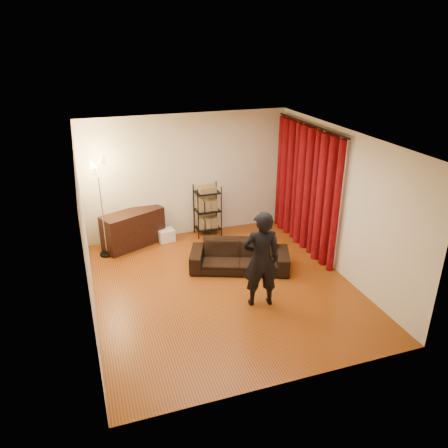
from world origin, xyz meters
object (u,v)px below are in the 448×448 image
object	(u,v)px
sofa	(240,256)
wire_shelf	(207,210)
floor_lamp	(102,209)
person	(261,259)
media_cabinet	(133,229)
storage_boxes	(166,235)

from	to	relation	value
sofa	wire_shelf	xyz separation A→B (m)	(-0.12, 1.73, 0.31)
floor_lamp	person	bearing A→B (deg)	-48.99
media_cabinet	storage_boxes	xyz separation A→B (m)	(0.70, -0.03, -0.24)
floor_lamp	sofa	bearing A→B (deg)	-30.92
storage_boxes	floor_lamp	size ratio (longest dim) A/B	0.17
media_cabinet	wire_shelf	world-z (taller)	wire_shelf
person	floor_lamp	bearing A→B (deg)	-38.80
wire_shelf	floor_lamp	world-z (taller)	floor_lamp
person	media_cabinet	distance (m)	3.40
media_cabinet	wire_shelf	size ratio (longest dim) A/B	1.13
media_cabinet	storage_boxes	bearing A→B (deg)	-27.38
person	media_cabinet	xyz separation A→B (m)	(-1.70, 2.91, -0.45)
person	wire_shelf	bearing A→B (deg)	-79.17
person	wire_shelf	size ratio (longest dim) A/B	1.44
storage_boxes	floor_lamp	bearing A→B (deg)	-169.78
sofa	floor_lamp	size ratio (longest dim) A/B	0.92
sofa	floor_lamp	world-z (taller)	floor_lamp
sofa	media_cabinet	world-z (taller)	media_cabinet
storage_boxes	media_cabinet	bearing A→B (deg)	177.26
person	wire_shelf	world-z (taller)	person
sofa	person	xyz separation A→B (m)	(-0.09, -1.21, 0.56)
person	media_cabinet	bearing A→B (deg)	-49.54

